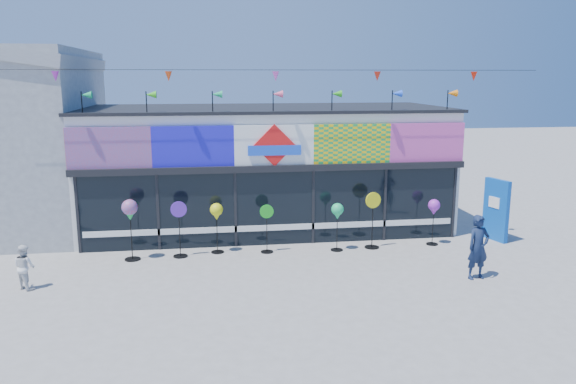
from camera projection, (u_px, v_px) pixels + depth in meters
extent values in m
plane|color=gray|center=(291.00, 284.00, 14.12)|extent=(80.00, 80.00, 0.00)
cube|color=white|center=(266.00, 168.00, 19.53)|extent=(12.00, 5.00, 4.00)
cube|color=black|center=(274.00, 208.00, 17.22)|extent=(11.60, 0.12, 2.30)
cube|color=black|center=(274.00, 168.00, 16.93)|extent=(12.00, 0.30, 0.20)
cube|color=white|center=(275.00, 227.00, 17.31)|extent=(11.40, 0.10, 0.18)
cube|color=black|center=(265.00, 108.00, 19.12)|extent=(12.20, 5.20, 0.10)
cube|color=black|center=(78.00, 215.00, 16.39)|extent=(0.08, 0.14, 2.30)
cube|color=black|center=(158.00, 212.00, 16.72)|extent=(0.08, 0.14, 2.30)
cube|color=black|center=(235.00, 210.00, 17.04)|extent=(0.08, 0.14, 2.30)
cube|color=black|center=(313.00, 207.00, 17.38)|extent=(0.08, 0.14, 2.30)
cube|color=black|center=(384.00, 205.00, 17.71)|extent=(0.08, 0.14, 2.30)
cube|color=black|center=(453.00, 202.00, 18.03)|extent=(0.08, 0.14, 2.30)
cube|color=red|center=(109.00, 148.00, 16.13)|extent=(2.40, 0.08, 1.20)
cube|color=#1D18CD|center=(193.00, 146.00, 16.47)|extent=(2.40, 0.08, 1.20)
cube|color=white|center=(274.00, 145.00, 16.81)|extent=(2.40, 0.08, 1.20)
cube|color=yellow|center=(352.00, 144.00, 17.15)|extent=(2.40, 0.08, 1.20)
cube|color=#D5479F|center=(427.00, 142.00, 17.48)|extent=(2.40, 0.08, 1.20)
cube|color=red|center=(274.00, 145.00, 16.75)|extent=(1.27, 0.06, 1.27)
cube|color=blue|center=(275.00, 150.00, 16.76)|extent=(1.60, 0.05, 0.30)
cube|color=red|center=(138.00, 218.00, 16.72)|extent=(0.78, 0.03, 0.78)
cube|color=#D547B6|center=(177.00, 210.00, 16.84)|extent=(0.92, 0.03, 0.92)
cube|color=#179955|center=(216.00, 200.00, 16.95)|extent=(0.78, 0.03, 0.78)
cube|color=orange|center=(255.00, 210.00, 17.19)|extent=(0.92, 0.03, 0.92)
cube|color=purple|center=(293.00, 203.00, 17.32)|extent=(0.78, 0.03, 0.78)
cube|color=red|center=(331.00, 192.00, 17.42)|extent=(0.92, 0.03, 0.92)
cube|color=#177BC9|center=(367.00, 210.00, 17.71)|extent=(0.78, 0.03, 0.78)
cube|color=blue|center=(403.00, 202.00, 17.83)|extent=(0.92, 0.03, 0.92)
cylinder|color=black|center=(82.00, 104.00, 16.00)|extent=(0.03, 0.03, 0.70)
cone|color=#179554|center=(86.00, 95.00, 15.97)|extent=(0.30, 0.22, 0.22)
cylinder|color=black|center=(147.00, 103.00, 16.26)|extent=(0.03, 0.03, 0.70)
cone|color=green|center=(151.00, 95.00, 16.22)|extent=(0.30, 0.22, 0.22)
cylinder|color=black|center=(213.00, 103.00, 16.52)|extent=(0.03, 0.03, 0.70)
cone|color=#189E5D|center=(217.00, 94.00, 16.49)|extent=(0.30, 0.22, 0.22)
cylinder|color=black|center=(273.00, 103.00, 16.78)|extent=(0.03, 0.03, 0.70)
cone|color=#E94D76|center=(278.00, 94.00, 16.75)|extent=(0.30, 0.22, 0.22)
cylinder|color=black|center=(332.00, 102.00, 17.03)|extent=(0.03, 0.03, 0.70)
cone|color=#21A118|center=(337.00, 94.00, 17.00)|extent=(0.30, 0.22, 0.22)
cylinder|color=black|center=(392.00, 102.00, 17.30)|extent=(0.03, 0.03, 0.70)
cone|color=blue|center=(397.00, 94.00, 17.27)|extent=(0.30, 0.22, 0.22)
cylinder|color=black|center=(447.00, 101.00, 17.55)|extent=(0.03, 0.03, 0.70)
cone|color=orange|center=(452.00, 93.00, 17.52)|extent=(0.30, 0.22, 0.22)
cylinder|color=black|center=(276.00, 70.00, 15.96)|extent=(16.00, 0.01, 0.01)
cone|color=#BB28B4|center=(55.00, 76.00, 15.15)|extent=(0.20, 0.20, 0.28)
cone|color=#EB4716|center=(169.00, 76.00, 15.57)|extent=(0.20, 0.20, 0.28)
cone|color=#E74DC1|center=(276.00, 76.00, 15.99)|extent=(0.20, 0.20, 0.28)
cone|color=red|center=(377.00, 76.00, 16.41)|extent=(0.20, 0.20, 0.28)
cone|color=red|center=(474.00, 76.00, 16.84)|extent=(0.20, 0.20, 0.28)
cube|color=#0B4DAF|center=(496.00, 210.00, 17.73)|extent=(0.41, 0.98, 1.96)
cube|color=white|center=(494.00, 202.00, 17.67)|extent=(0.16, 0.43, 0.34)
cylinder|color=black|center=(133.00, 259.00, 15.96)|extent=(0.44, 0.44, 0.03)
cylinder|color=black|center=(131.00, 234.00, 15.82)|extent=(0.03, 0.03, 1.45)
sphere|color=green|center=(130.00, 207.00, 15.66)|extent=(0.44, 0.44, 0.44)
cone|color=green|center=(130.00, 217.00, 15.71)|extent=(0.22, 0.22, 0.20)
cylinder|color=black|center=(181.00, 256.00, 16.24)|extent=(0.42, 0.42, 0.03)
cylinder|color=black|center=(180.00, 233.00, 16.10)|extent=(0.03, 0.03, 1.36)
cylinder|color=#5D25AE|center=(179.00, 209.00, 15.96)|extent=(0.46, 0.08, 0.46)
cylinder|color=black|center=(218.00, 252.00, 16.63)|extent=(0.38, 0.38, 0.03)
cylinder|color=black|center=(217.00, 231.00, 16.50)|extent=(0.02, 0.02, 1.23)
sphere|color=yellow|center=(216.00, 210.00, 16.36)|extent=(0.38, 0.38, 0.38)
cone|color=yellow|center=(217.00, 217.00, 16.41)|extent=(0.19, 0.19, 0.17)
cylinder|color=black|center=(267.00, 252.00, 16.65)|extent=(0.37, 0.37, 0.03)
cylinder|color=black|center=(267.00, 232.00, 16.52)|extent=(0.02, 0.02, 1.20)
cylinder|color=#18A11E|center=(267.00, 211.00, 16.40)|extent=(0.41, 0.05, 0.41)
cylinder|color=black|center=(337.00, 250.00, 16.83)|extent=(0.37, 0.37, 0.03)
cylinder|color=black|center=(337.00, 230.00, 16.70)|extent=(0.02, 0.02, 1.19)
sphere|color=#1CB666|center=(337.00, 209.00, 16.57)|extent=(0.37, 0.37, 0.37)
cone|color=#1CB666|center=(337.00, 217.00, 16.62)|extent=(0.18, 0.18, 0.17)
cylinder|color=black|center=(372.00, 247.00, 17.09)|extent=(0.44, 0.44, 0.03)
cylinder|color=black|center=(372.00, 224.00, 16.94)|extent=(0.03, 0.03, 1.43)
cylinder|color=yellow|center=(373.00, 200.00, 16.79)|extent=(0.48, 0.12, 0.48)
cylinder|color=black|center=(432.00, 244.00, 17.42)|extent=(0.36, 0.36, 0.03)
cylinder|color=black|center=(433.00, 225.00, 17.29)|extent=(0.02, 0.02, 1.18)
sphere|color=purple|center=(434.00, 205.00, 17.17)|extent=(0.36, 0.36, 0.36)
cone|color=purple|center=(434.00, 212.00, 17.21)|extent=(0.18, 0.18, 0.16)
imported|color=#13203E|center=(478.00, 247.00, 14.33)|extent=(0.67, 0.50, 1.68)
imported|color=silver|center=(25.00, 267.00, 13.70)|extent=(0.62, 0.58, 1.12)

